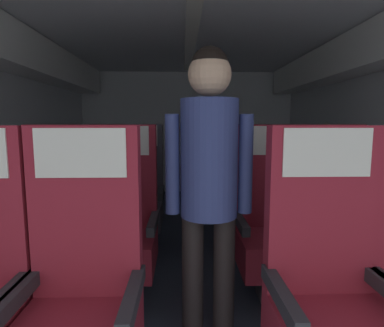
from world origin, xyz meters
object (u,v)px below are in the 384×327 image
seat_b_right_aisle (335,225)px  seat_b_left_window (55,227)px  seat_b_right_window (270,226)px  seat_a_right_window (329,298)px  seat_c_left_window (93,197)px  seat_c_left_aisle (138,197)px  seat_c_right_aisle (291,195)px  seat_c_right_window (244,196)px  seat_a_left_aisle (80,301)px  flight_attendant (209,173)px  seat_b_left_aisle (122,227)px

seat_b_right_aisle → seat_b_left_window: bearing=179.6°
seat_b_right_window → seat_a_right_window: bearing=-90.6°
seat_c_left_window → seat_c_left_aisle: size_ratio=1.00×
seat_c_right_aisle → seat_c_right_window: bearing=178.6°
seat_b_right_window → seat_b_left_window: bearing=179.4°
seat_c_right_aisle → seat_a_left_aisle: bearing=-129.4°
seat_a_left_aisle → seat_b_right_aisle: same height
seat_a_left_aisle → seat_b_left_window: size_ratio=1.00×
seat_c_left_aisle → seat_b_right_aisle: bearing=-31.2°
seat_b_left_window → seat_c_right_aisle: same height
seat_b_right_window → seat_c_right_aisle: 1.01m
flight_attendant → seat_c_right_aisle: bearing=-138.0°
seat_a_left_aisle → seat_b_left_aisle: size_ratio=1.00×
seat_c_left_aisle → seat_c_right_window: same height
seat_b_right_aisle → seat_b_right_window: size_ratio=1.00×
seat_b_right_window → seat_c_left_aisle: same height
seat_b_left_aisle → flight_attendant: (0.54, -0.56, 0.46)m
seat_c_left_window → seat_c_right_window: same height
seat_c_left_aisle → seat_c_right_aisle: bearing=0.0°
seat_a_left_aisle → seat_c_right_aisle: 2.32m
seat_a_right_window → seat_c_left_window: size_ratio=1.00×
seat_a_left_aisle → seat_c_left_window: 1.86m
seat_c_left_window → seat_c_right_aisle: same height
seat_b_left_aisle → seat_c_right_window: bearing=41.6°
seat_b_right_window → seat_b_right_aisle: bearing=0.4°
seat_b_left_window → seat_c_right_window: (1.46, 0.90, 0.00)m
seat_a_left_aisle → seat_c_right_window: size_ratio=1.00×
seat_b_right_window → seat_c_left_aisle: (-1.02, 0.90, 0.00)m
seat_b_right_aisle → seat_c_left_window: bearing=154.6°
seat_a_right_window → seat_b_right_window: (0.01, 0.90, 0.00)m
seat_a_left_aisle → seat_b_left_aisle: (-0.00, 0.90, 0.00)m
seat_a_left_aisle → seat_b_right_aisle: size_ratio=1.00×
seat_b_right_aisle → seat_c_left_window: size_ratio=1.00×
seat_b_left_window → seat_b_right_window: size_ratio=1.00×
seat_b_right_window → seat_c_right_window: (0.00, 0.91, 0.00)m
seat_a_left_aisle → seat_c_left_window: bearing=104.1°
seat_b_left_window → seat_c_right_aisle: size_ratio=1.00×
seat_b_right_aisle → seat_c_left_window: same height
seat_a_right_window → seat_b_left_aisle: (-1.00, 0.91, 0.00)m
seat_b_left_aisle → seat_c_left_window: same height
seat_a_left_aisle → seat_c_left_aisle: (-0.01, 1.79, 0.00)m
seat_b_left_window → seat_b_right_aisle: bearing=-0.4°
seat_a_left_aisle → flight_attendant: size_ratio=0.76×
flight_attendant → seat_b_left_aisle: bearing=-61.3°
seat_b_left_aisle → seat_b_right_aisle: bearing=-0.4°
seat_c_right_aisle → flight_attendant: bearing=-122.7°
seat_b_left_window → seat_c_right_window: size_ratio=1.00×
seat_b_right_window → seat_c_right_window: bearing=89.9°
seat_b_right_aisle → seat_c_right_window: 1.02m
seat_b_left_window → flight_attendant: size_ratio=0.76×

